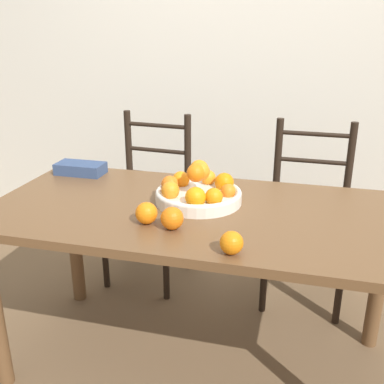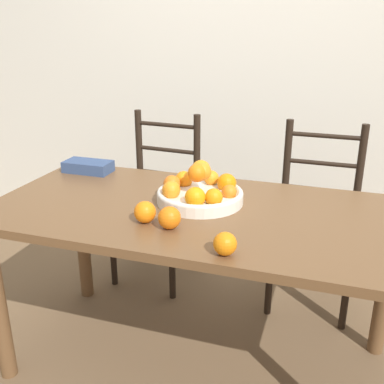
{
  "view_description": "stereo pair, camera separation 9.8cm",
  "coord_description": "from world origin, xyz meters",
  "px_view_note": "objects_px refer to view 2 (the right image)",
  "views": [
    {
      "loc": [
        0.39,
        -1.61,
        1.44
      ],
      "look_at": [
        -0.02,
        -0.04,
        0.84
      ],
      "focal_mm": 42.0,
      "sensor_mm": 36.0,
      "label": 1
    },
    {
      "loc": [
        0.49,
        -1.59,
        1.44
      ],
      "look_at": [
        -0.02,
        -0.04,
        0.84
      ],
      "focal_mm": 42.0,
      "sensor_mm": 36.0,
      "label": 2
    }
  ],
  "objects_px": {
    "orange_loose_1": "(170,218)",
    "book_stack": "(88,167)",
    "orange_loose_0": "(225,244)",
    "chair_left": "(158,203)",
    "orange_loose_2": "(145,212)",
    "fruit_bowl": "(200,191)",
    "chair_right": "(315,223)"
  },
  "relations": [
    {
      "from": "orange_loose_1",
      "to": "book_stack",
      "type": "xyz_separation_m",
      "value": [
        -0.63,
        0.5,
        -0.01
      ]
    },
    {
      "from": "orange_loose_0",
      "to": "orange_loose_1",
      "type": "bearing_deg",
      "value": 151.15
    },
    {
      "from": "orange_loose_0",
      "to": "orange_loose_1",
      "type": "relative_size",
      "value": 0.92
    },
    {
      "from": "orange_loose_0",
      "to": "chair_left",
      "type": "bearing_deg",
      "value": 122.54
    },
    {
      "from": "chair_left",
      "to": "orange_loose_2",
      "type": "bearing_deg",
      "value": -65.86
    },
    {
      "from": "fruit_bowl",
      "to": "orange_loose_0",
      "type": "xyz_separation_m",
      "value": [
        0.21,
        -0.41,
        -0.01
      ]
    },
    {
      "from": "orange_loose_0",
      "to": "orange_loose_1",
      "type": "xyz_separation_m",
      "value": [
        -0.24,
        0.13,
        0.0
      ]
    },
    {
      "from": "orange_loose_1",
      "to": "chair_right",
      "type": "relative_size",
      "value": 0.09
    },
    {
      "from": "fruit_bowl",
      "to": "chair_right",
      "type": "height_order",
      "value": "chair_right"
    },
    {
      "from": "orange_loose_1",
      "to": "chair_right",
      "type": "distance_m",
      "value": 1.08
    },
    {
      "from": "orange_loose_1",
      "to": "chair_left",
      "type": "distance_m",
      "value": 1.05
    },
    {
      "from": "chair_right",
      "to": "chair_left",
      "type": "bearing_deg",
      "value": -178.7
    },
    {
      "from": "chair_right",
      "to": "orange_loose_2",
      "type": "bearing_deg",
      "value": -122.48
    },
    {
      "from": "fruit_bowl",
      "to": "orange_loose_1",
      "type": "height_order",
      "value": "fruit_bowl"
    },
    {
      "from": "orange_loose_2",
      "to": "chair_left",
      "type": "distance_m",
      "value": 0.99
    },
    {
      "from": "orange_loose_1",
      "to": "fruit_bowl",
      "type": "bearing_deg",
      "value": 84.32
    },
    {
      "from": "book_stack",
      "to": "fruit_bowl",
      "type": "bearing_deg",
      "value": -19.03
    },
    {
      "from": "orange_loose_1",
      "to": "orange_loose_2",
      "type": "bearing_deg",
      "value": 167.83
    },
    {
      "from": "fruit_bowl",
      "to": "chair_left",
      "type": "relative_size",
      "value": 0.36
    },
    {
      "from": "fruit_bowl",
      "to": "chair_left",
      "type": "xyz_separation_m",
      "value": [
        -0.45,
        0.62,
        -0.35
      ]
    },
    {
      "from": "orange_loose_0",
      "to": "orange_loose_2",
      "type": "distance_m",
      "value": 0.38
    },
    {
      "from": "orange_loose_2",
      "to": "chair_right",
      "type": "distance_m",
      "value": 1.11
    },
    {
      "from": "fruit_bowl",
      "to": "orange_loose_0",
      "type": "relative_size",
      "value": 4.64
    },
    {
      "from": "chair_right",
      "to": "book_stack",
      "type": "height_order",
      "value": "chair_right"
    },
    {
      "from": "orange_loose_0",
      "to": "chair_right",
      "type": "xyz_separation_m",
      "value": [
        0.24,
        1.03,
        -0.33
      ]
    },
    {
      "from": "fruit_bowl",
      "to": "chair_left",
      "type": "bearing_deg",
      "value": 125.69
    },
    {
      "from": "fruit_bowl",
      "to": "book_stack",
      "type": "distance_m",
      "value": 0.69
    },
    {
      "from": "fruit_bowl",
      "to": "orange_loose_1",
      "type": "bearing_deg",
      "value": -95.68
    },
    {
      "from": "fruit_bowl",
      "to": "book_stack",
      "type": "xyz_separation_m",
      "value": [
        -0.65,
        0.23,
        -0.02
      ]
    },
    {
      "from": "chair_left",
      "to": "book_stack",
      "type": "distance_m",
      "value": 0.55
    },
    {
      "from": "fruit_bowl",
      "to": "chair_left",
      "type": "distance_m",
      "value": 0.84
    },
    {
      "from": "chair_right",
      "to": "orange_loose_0",
      "type": "bearing_deg",
      "value": -101.97
    }
  ]
}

